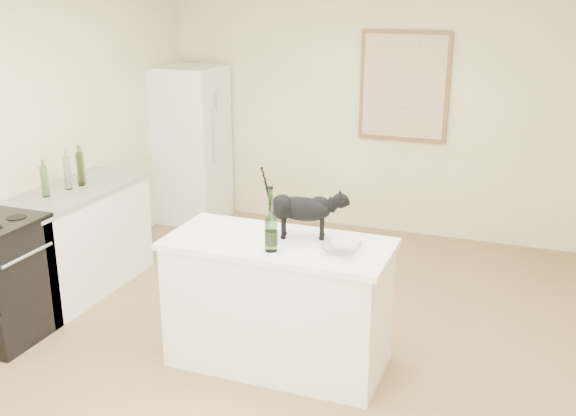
{
  "coord_description": "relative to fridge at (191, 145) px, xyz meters",
  "views": [
    {
      "loc": [
        1.65,
        -4.07,
        2.48
      ],
      "look_at": [
        0.15,
        -0.15,
        1.12
      ],
      "focal_mm": 42.17,
      "sensor_mm": 36.0,
      "label": 1
    }
  ],
  "objects": [
    {
      "name": "glass_bowl",
      "position": [
        2.5,
        -2.61,
        0.08
      ],
      "size": [
        0.27,
        0.27,
        0.06
      ],
      "primitive_type": "imported",
      "rotation": [
        0.0,
        0.0,
        0.09
      ],
      "color": "white",
      "rests_on": "island_top"
    },
    {
      "name": "artwork_canvas",
      "position": [
        2.25,
        0.35,
        0.7
      ],
      "size": [
        0.82,
        0.0,
        1.02
      ],
      "primitive_type": "cube",
      "color": "beige",
      "rests_on": "wall_back"
    },
    {
      "name": "wine_bottle",
      "position": [
        2.07,
        -2.73,
        0.24
      ],
      "size": [
        0.09,
        0.09,
        0.37
      ],
      "primitive_type": "cylinder",
      "rotation": [
        0.0,
        0.0,
        -0.07
      ],
      "color": "#245823",
      "rests_on": "island_top"
    },
    {
      "name": "wall_left",
      "position": [
        -0.3,
        -2.35,
        0.45
      ],
      "size": [
        0.0,
        5.5,
        5.5
      ],
      "primitive_type": "plane",
      "rotation": [
        1.57,
        0.0,
        1.57
      ],
      "color": "#F4EABD",
      "rests_on": "ground"
    },
    {
      "name": "fridge_paper",
      "position": [
        0.34,
        0.0,
        0.5
      ],
      "size": [
        0.06,
        0.13,
        0.18
      ],
      "primitive_type": "cube",
      "rotation": [
        0.0,
        0.0,
        0.37
      ],
      "color": "white",
      "rests_on": "fridge"
    },
    {
      "name": "wall_back",
      "position": [
        1.95,
        0.4,
        0.45
      ],
      "size": [
        4.5,
        0.0,
        4.5
      ],
      "primitive_type": "plane",
      "rotation": [
        1.57,
        0.0,
        0.0
      ],
      "color": "#F4EABD",
      "rests_on": "ground"
    },
    {
      "name": "floor",
      "position": [
        1.95,
        -2.35,
        -0.85
      ],
      "size": [
        5.5,
        5.5,
        0.0
      ],
      "primitive_type": "plane",
      "color": "#8F6F4C",
      "rests_on": "ground"
    },
    {
      "name": "left_countertop",
      "position": [
        0.0,
        -2.05,
        0.03
      ],
      "size": [
        0.62,
        1.44,
        0.04
      ],
      "primitive_type": "cube",
      "color": "gray",
      "rests_on": "left_cabinets"
    },
    {
      "name": "fridge",
      "position": [
        0.0,
        0.0,
        0.0
      ],
      "size": [
        0.68,
        0.68,
        1.7
      ],
      "primitive_type": "cube",
      "color": "white",
      "rests_on": "floor"
    },
    {
      "name": "island_base",
      "position": [
        2.05,
        -2.55,
        -0.42
      ],
      "size": [
        1.44,
        0.67,
        0.86
      ],
      "primitive_type": "cube",
      "color": "white",
      "rests_on": "floor"
    },
    {
      "name": "counter_bottle_cluster",
      "position": [
        -0.02,
        -2.02,
        0.18
      ],
      "size": [
        0.12,
        0.5,
        0.29
      ],
      "color": "brown",
      "rests_on": "left_countertop"
    },
    {
      "name": "artwork_frame",
      "position": [
        2.25,
        0.37,
        0.7
      ],
      "size": [
        0.9,
        0.03,
        1.1
      ],
      "primitive_type": "cube",
      "color": "brown",
      "rests_on": "wall_back"
    },
    {
      "name": "left_cabinets",
      "position": [
        0.0,
        -2.05,
        -0.42
      ],
      "size": [
        0.6,
        1.4,
        0.86
      ],
      "primitive_type": "cube",
      "color": "white",
      "rests_on": "floor"
    },
    {
      "name": "black_cat",
      "position": [
        2.17,
        -2.43,
        0.23
      ],
      "size": [
        0.53,
        0.28,
        0.36
      ],
      "primitive_type": null,
      "rotation": [
        0.0,
        0.0,
        0.27
      ],
      "color": "black",
      "rests_on": "island_top"
    },
    {
      "name": "island_top",
      "position": [
        2.05,
        -2.55,
        0.03
      ],
      "size": [
        1.5,
        0.7,
        0.04
      ],
      "primitive_type": "cube",
      "color": "white",
      "rests_on": "island_base"
    }
  ]
}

